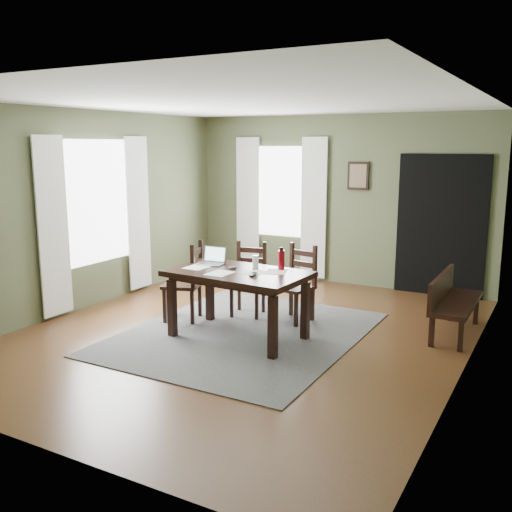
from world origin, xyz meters
The scene contains 25 objects.
ground centered at (0.00, 0.00, -0.01)m, with size 5.00×6.00×0.01m.
room_shell centered at (0.00, 0.00, 1.80)m, with size 5.02×6.02×2.71m.
rug centered at (0.00, 0.00, 0.01)m, with size 2.60×3.20×0.01m.
dining_table centered at (0.01, -0.16, 0.70)m, with size 1.63×1.04×0.79m.
chair_end centered at (-0.91, 0.11, 0.50)m, with size 0.56×0.56×1.02m.
chair_back_left centered at (-0.34, 0.72, 0.47)m, with size 0.50×0.50×0.96m.
chair_back_right centered at (0.33, 0.77, 0.48)m, with size 0.51×0.51×0.97m.
bench centered at (2.15, 1.19, 0.44)m, with size 0.41×1.29×0.73m.
laptop centered at (-0.47, 0.05, 0.86)m, with size 0.32×0.26×0.21m.
computer_mouse centered at (-0.09, -0.12, 0.82)m, with size 0.05×0.09×0.03m, color #3F3F42.
tv_remote centered at (0.27, -0.26, 0.81)m, with size 0.05×0.19×0.02m, color black.
drinking_glass centered at (0.13, 0.05, 0.88)m, with size 0.07×0.07×0.16m, color silver.
water_bottle centered at (0.42, 0.15, 0.92)m, with size 0.10×0.10×0.26m.
paper_a centered at (-0.51, -0.20, 0.80)m, with size 0.25×0.32×0.00m, color white.
paper_b centered at (0.22, -0.14, 0.80)m, with size 0.21×0.28×0.00m, color white.
paper_d centered at (0.42, 0.03, 0.80)m, with size 0.23×0.30×0.00m, color white.
paper_e centered at (-0.10, -0.36, 0.80)m, with size 0.24×0.32×0.00m, color white.
window_left centered at (-2.47, 0.20, 1.45)m, with size 0.01×1.30×1.70m.
window_back centered at (-1.00, 2.97, 1.45)m, with size 1.00×0.01×1.50m.
curtain_left_near centered at (-2.44, -0.62, 1.20)m, with size 0.03×0.48×2.30m.
curtain_left_far centered at (-2.44, 1.02, 1.20)m, with size 0.03×0.48×2.30m.
curtain_back_left centered at (-1.62, 2.94, 1.20)m, with size 0.44×0.03×2.30m.
curtain_back_right centered at (-0.38, 2.94, 1.20)m, with size 0.44×0.03×2.30m.
framed_picture centered at (0.35, 2.97, 1.75)m, with size 0.34×0.03×0.44m.
doorway_back centered at (1.65, 2.97, 1.05)m, with size 1.30×0.03×2.10m.
Camera 1 is at (3.28, -5.65, 2.24)m, focal length 40.00 mm.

